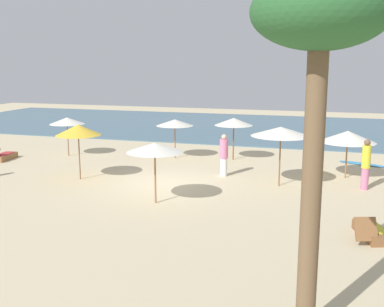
{
  "coord_description": "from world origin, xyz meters",
  "views": [
    {
      "loc": [
        6.51,
        -17.21,
        4.79
      ],
      "look_at": [
        1.0,
        0.84,
        1.1
      ],
      "focal_mm": 44.22,
      "sensor_mm": 36.0,
      "label": 1
    }
  ],
  "objects_px": {
    "person_0": "(224,155)",
    "umbrella_0": "(234,122)",
    "surfboard": "(363,164)",
    "umbrella_4": "(175,123)",
    "umbrella_1": "(281,131)",
    "umbrella_2": "(348,137)",
    "person_3": "(366,164)",
    "palm_2": "(320,29)",
    "umbrella_5": "(78,130)",
    "lounger_1": "(3,156)",
    "umbrella_3": "(155,148)",
    "umbrella_6": "(67,121)",
    "lounger_2": "(371,232)"
  },
  "relations": [
    {
      "from": "umbrella_4",
      "to": "lounger_2",
      "type": "bearing_deg",
      "value": -45.16
    },
    {
      "from": "umbrella_6",
      "to": "surfboard",
      "type": "distance_m",
      "value": 14.69
    },
    {
      "from": "umbrella_5",
      "to": "umbrella_4",
      "type": "bearing_deg",
      "value": 66.11
    },
    {
      "from": "umbrella_2",
      "to": "palm_2",
      "type": "xyz_separation_m",
      "value": [
        -0.85,
        -12.28,
        3.54
      ]
    },
    {
      "from": "person_3",
      "to": "umbrella_5",
      "type": "bearing_deg",
      "value": -171.04
    },
    {
      "from": "umbrella_1",
      "to": "umbrella_2",
      "type": "height_order",
      "value": "umbrella_1"
    },
    {
      "from": "palm_2",
      "to": "umbrella_6",
      "type": "bearing_deg",
      "value": 134.37
    },
    {
      "from": "lounger_1",
      "to": "umbrella_6",
      "type": "bearing_deg",
      "value": 36.42
    },
    {
      "from": "umbrella_5",
      "to": "lounger_2",
      "type": "xyz_separation_m",
      "value": [
        11.08,
        -3.53,
        -1.88
      ]
    },
    {
      "from": "umbrella_0",
      "to": "palm_2",
      "type": "bearing_deg",
      "value": -73.07
    },
    {
      "from": "umbrella_1",
      "to": "umbrella_2",
      "type": "bearing_deg",
      "value": 40.18
    },
    {
      "from": "lounger_1",
      "to": "person_3",
      "type": "xyz_separation_m",
      "value": [
        16.78,
        -0.58,
        0.81
      ]
    },
    {
      "from": "umbrella_3",
      "to": "umbrella_5",
      "type": "bearing_deg",
      "value": 152.22
    },
    {
      "from": "umbrella_3",
      "to": "person_3",
      "type": "xyz_separation_m",
      "value": [
        6.95,
        3.97,
        -0.95
      ]
    },
    {
      "from": "umbrella_2",
      "to": "umbrella_1",
      "type": "bearing_deg",
      "value": -139.82
    },
    {
      "from": "umbrella_3",
      "to": "lounger_2",
      "type": "relative_size",
      "value": 1.22
    },
    {
      "from": "umbrella_2",
      "to": "umbrella_4",
      "type": "height_order",
      "value": "umbrella_2"
    },
    {
      "from": "umbrella_0",
      "to": "umbrella_3",
      "type": "relative_size",
      "value": 0.99
    },
    {
      "from": "person_3",
      "to": "palm_2",
      "type": "xyz_separation_m",
      "value": [
        -1.51,
        -10.58,
        4.3
      ]
    },
    {
      "from": "lounger_1",
      "to": "surfboard",
      "type": "bearing_deg",
      "value": 13.4
    },
    {
      "from": "umbrella_0",
      "to": "person_0",
      "type": "xyz_separation_m",
      "value": [
        0.32,
        -3.41,
        -0.99
      ]
    },
    {
      "from": "umbrella_5",
      "to": "surfboard",
      "type": "relative_size",
      "value": 0.99
    },
    {
      "from": "umbrella_6",
      "to": "umbrella_5",
      "type": "bearing_deg",
      "value": -53.52
    },
    {
      "from": "umbrella_4",
      "to": "person_3",
      "type": "xyz_separation_m",
      "value": [
        8.82,
        -3.5,
        -0.81
      ]
    },
    {
      "from": "umbrella_6",
      "to": "lounger_2",
      "type": "relative_size",
      "value": 1.15
    },
    {
      "from": "person_0",
      "to": "umbrella_0",
      "type": "bearing_deg",
      "value": 95.38
    },
    {
      "from": "umbrella_1",
      "to": "lounger_2",
      "type": "distance_m",
      "value": 6.11
    },
    {
      "from": "umbrella_2",
      "to": "surfboard",
      "type": "height_order",
      "value": "umbrella_2"
    },
    {
      "from": "lounger_1",
      "to": "umbrella_4",
      "type": "bearing_deg",
      "value": 20.14
    },
    {
      "from": "umbrella_1",
      "to": "umbrella_4",
      "type": "xyz_separation_m",
      "value": [
        -5.65,
        3.91,
        -0.35
      ]
    },
    {
      "from": "umbrella_4",
      "to": "umbrella_5",
      "type": "height_order",
      "value": "umbrella_5"
    },
    {
      "from": "umbrella_0",
      "to": "person_0",
      "type": "relative_size",
      "value": 1.16
    },
    {
      "from": "lounger_1",
      "to": "surfboard",
      "type": "xyz_separation_m",
      "value": [
        16.95,
        4.04,
        -0.14
      ]
    },
    {
      "from": "umbrella_0",
      "to": "surfboard",
      "type": "distance_m",
      "value": 6.42
    },
    {
      "from": "umbrella_6",
      "to": "umbrella_3",
      "type": "bearing_deg",
      "value": -41.29
    },
    {
      "from": "umbrella_3",
      "to": "umbrella_4",
      "type": "bearing_deg",
      "value": 104.0
    },
    {
      "from": "person_3",
      "to": "umbrella_1",
      "type": "bearing_deg",
      "value": -172.61
    },
    {
      "from": "umbrella_2",
      "to": "umbrella_6",
      "type": "distance_m",
      "value": 13.61
    },
    {
      "from": "umbrella_2",
      "to": "surfboard",
      "type": "relative_size",
      "value": 1.0
    },
    {
      "from": "umbrella_4",
      "to": "person_3",
      "type": "bearing_deg",
      "value": -21.67
    },
    {
      "from": "palm_2",
      "to": "surfboard",
      "type": "distance_m",
      "value": 16.17
    },
    {
      "from": "lounger_1",
      "to": "palm_2",
      "type": "height_order",
      "value": "palm_2"
    },
    {
      "from": "surfboard",
      "to": "umbrella_4",
      "type": "bearing_deg",
      "value": -172.91
    },
    {
      "from": "lounger_1",
      "to": "person_3",
      "type": "distance_m",
      "value": 16.81
    },
    {
      "from": "person_0",
      "to": "lounger_2",
      "type": "bearing_deg",
      "value": -46.44
    },
    {
      "from": "umbrella_0",
      "to": "palm_2",
      "type": "relative_size",
      "value": 0.34
    },
    {
      "from": "umbrella_3",
      "to": "umbrella_6",
      "type": "xyz_separation_m",
      "value": [
        -7.3,
        6.41,
        -0.12
      ]
    },
    {
      "from": "umbrella_2",
      "to": "umbrella_3",
      "type": "relative_size",
      "value": 1.09
    },
    {
      "from": "umbrella_5",
      "to": "person_0",
      "type": "height_order",
      "value": "umbrella_5"
    },
    {
      "from": "umbrella_5",
      "to": "person_3",
      "type": "distance_m",
      "value": 11.33
    }
  ]
}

